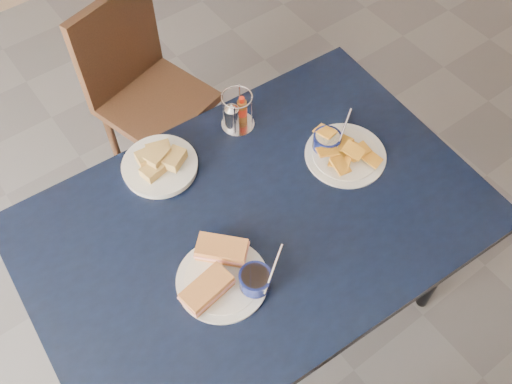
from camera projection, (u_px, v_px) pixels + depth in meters
ground at (227, 363)px, 2.20m from camera, size 6.00×6.00×0.00m
dining_table at (256, 229)px, 1.73m from camera, size 1.38×0.96×0.75m
chair_far at (144, 79)px, 2.37m from camera, size 0.49×0.48×0.86m
sandwich_plate at (225, 274)px, 1.55m from camera, size 0.30×0.27×0.12m
plantain_plate at (339, 150)px, 1.80m from camera, size 0.26×0.26×0.12m
bread_basket at (160, 164)px, 1.77m from camera, size 0.23×0.23×0.08m
condiment_caddy at (236, 114)px, 1.84m from camera, size 0.11×0.11×0.14m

